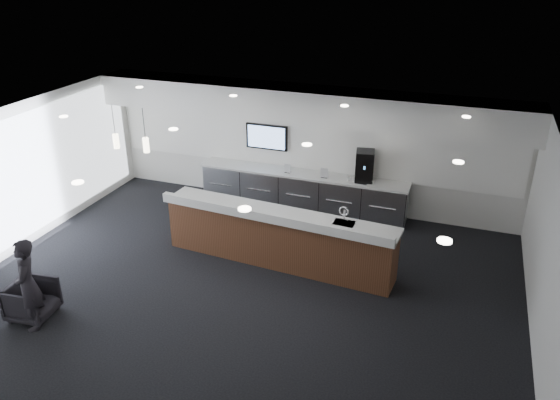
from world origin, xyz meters
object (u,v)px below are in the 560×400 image
(service_counter, at_px, (278,237))
(armchair, at_px, (32,300))
(lounge_guest, at_px, (28,285))
(coffee_machine, at_px, (365,166))

(service_counter, relative_size, armchair, 6.67)
(lounge_guest, bearing_deg, armchair, -165.49)
(lounge_guest, bearing_deg, coffee_machine, 111.54)
(service_counter, distance_m, armchair, 4.57)
(armchair, bearing_deg, coffee_machine, -44.68)
(lounge_guest, bearing_deg, service_counter, 104.03)
(coffee_machine, bearing_deg, service_counter, -124.15)
(armchair, bearing_deg, lounge_guest, -139.42)
(service_counter, bearing_deg, armchair, -132.93)
(service_counter, distance_m, lounge_guest, 4.56)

